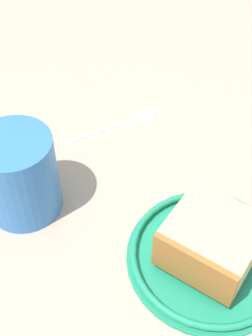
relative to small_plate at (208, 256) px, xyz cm
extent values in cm
cube|color=tan|center=(7.13, 5.06, -2.27)|extent=(145.20, 145.20, 3.16)
cylinder|color=#1E8C66|center=(0.00, 0.00, -0.33)|extent=(16.66, 16.66, 0.72)
torus|color=#1E8C66|center=(0.00, 0.00, 0.38)|extent=(16.01, 16.01, 0.68)
cube|color=#9E662D|center=(0.00, 0.00, 0.34)|extent=(10.28, 10.72, 0.60)
cube|color=#DBC184|center=(0.00, 0.00, 3.01)|extent=(10.28, 10.72, 4.74)
cube|color=#9E662D|center=(-3.66, 1.69, 3.01)|extent=(4.06, 7.84, 4.74)
cylinder|color=#3372BF|center=(3.95, 20.50, 4.17)|extent=(8.18, 8.18, 9.71)
cylinder|color=#47230F|center=(3.95, 20.50, 7.80)|extent=(7.20, 7.20, 0.40)
ellipsoid|color=silver|center=(21.54, 9.01, -0.29)|extent=(3.41, 3.60, 0.80)
cylinder|color=silver|center=(17.67, 14.08, -0.44)|extent=(6.32, 8.07, 0.50)
camera|label=1|loc=(-25.46, 4.33, 39.33)|focal=48.08mm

